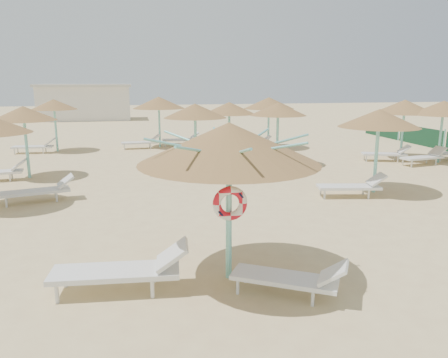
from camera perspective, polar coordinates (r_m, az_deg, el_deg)
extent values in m
plane|color=#D5BB82|center=(8.55, 1.05, -11.60)|extent=(120.00, 120.00, 0.00)
cylinder|color=#7AD4CA|center=(7.77, 0.63, -4.76)|extent=(0.11, 0.11, 2.37)
cone|color=#93613A|center=(7.48, 0.66, 4.71)|extent=(3.16, 3.16, 0.71)
cylinder|color=#7AD4CA|center=(7.52, 0.65, 2.78)|extent=(0.20, 0.20, 0.12)
cylinder|color=#7AD4CA|center=(7.68, 5.98, 4.49)|extent=(1.43, 0.04, 0.36)
cylinder|color=#7AD4CA|center=(8.11, 3.44, 4.97)|extent=(1.04, 1.04, 0.36)
cylinder|color=#7AD4CA|center=(8.19, -0.43, 5.07)|extent=(0.04, 1.43, 0.36)
cylinder|color=#7AD4CA|center=(7.90, -3.80, 4.76)|extent=(1.04, 1.04, 0.36)
cylinder|color=#7AD4CA|center=(7.37, -4.89, 4.17)|extent=(1.43, 0.04, 0.36)
cylinder|color=#7AD4CA|center=(6.90, -2.61, 3.62)|extent=(1.04, 1.04, 0.36)
cylinder|color=#7AD4CA|center=(6.79, 1.97, 3.49)|extent=(0.04, 1.43, 0.36)
cylinder|color=#7AD4CA|center=(7.13, 5.59, 3.87)|extent=(1.04, 1.04, 0.36)
torus|color=red|center=(7.60, 0.80, -3.21)|extent=(0.62, 0.15, 0.62)
cylinder|color=silver|center=(7.76, -21.00, -13.84)|extent=(0.07, 0.07, 0.32)
cylinder|color=silver|center=(8.25, -20.04, -12.12)|extent=(0.07, 0.07, 0.32)
cylinder|color=silver|center=(7.53, -9.35, -13.97)|extent=(0.07, 0.07, 0.32)
cylinder|color=silver|center=(8.04, -9.17, -12.17)|extent=(0.07, 0.07, 0.32)
cube|color=silver|center=(7.75, -14.00, -11.71)|extent=(2.20, 0.88, 0.09)
cube|color=silver|center=(7.58, -6.79, -9.76)|extent=(0.60, 0.72, 0.41)
cylinder|color=silver|center=(7.56, 1.81, -13.90)|extent=(0.06, 0.06, 0.26)
cylinder|color=silver|center=(7.96, 2.82, -12.49)|extent=(0.06, 0.06, 0.26)
cylinder|color=silver|center=(7.33, 11.51, -15.07)|extent=(0.06, 0.06, 0.26)
cylinder|color=silver|center=(7.75, 11.98, -13.52)|extent=(0.06, 0.06, 0.26)
cube|color=silver|center=(7.53, 7.88, -12.73)|extent=(1.81, 1.39, 0.07)
cube|color=silver|center=(7.35, 14.08, -11.77)|extent=(0.67, 0.71, 0.34)
cylinder|color=silver|center=(13.87, -26.56, -2.78)|extent=(0.06, 0.06, 0.28)
cylinder|color=silver|center=(14.35, -26.54, -2.29)|extent=(0.06, 0.06, 0.28)
cylinder|color=silver|center=(13.89, -21.00, -2.25)|extent=(0.06, 0.06, 0.28)
cylinder|color=silver|center=(14.37, -21.17, -1.78)|extent=(0.06, 0.06, 0.28)
cube|color=silver|center=(14.07, -23.38, -1.51)|extent=(1.99, 1.05, 0.08)
cube|color=silver|center=(14.06, -20.01, -0.23)|extent=(0.61, 0.70, 0.36)
cylinder|color=#7AD4CA|center=(17.63, -24.37, 3.83)|extent=(0.11, 0.11, 2.30)
cone|color=#93613A|center=(17.50, -24.74, 7.80)|extent=(2.31, 2.31, 0.52)
cylinder|color=#7AD4CA|center=(17.52, -24.67, 7.06)|extent=(0.20, 0.20, 0.12)
cylinder|color=silver|center=(17.35, -26.17, 0.14)|extent=(0.06, 0.06, 0.28)
cylinder|color=silver|center=(17.84, -25.95, 0.47)|extent=(0.06, 0.06, 0.28)
cube|color=silver|center=(17.48, -25.22, 1.72)|extent=(0.55, 0.65, 0.36)
cylinder|color=#7AD4CA|center=(23.84, -21.11, 6.13)|extent=(0.11, 0.11, 2.30)
cone|color=#93613A|center=(23.75, -21.35, 9.07)|extent=(2.29, 2.29, 0.51)
cylinder|color=#7AD4CA|center=(23.76, -21.30, 8.52)|extent=(0.20, 0.20, 0.12)
cylinder|color=silver|center=(23.78, -25.70, 3.25)|extent=(0.06, 0.06, 0.28)
cylinder|color=silver|center=(24.25, -25.34, 3.45)|extent=(0.06, 0.06, 0.28)
cylinder|color=silver|center=(23.39, -22.56, 3.40)|extent=(0.06, 0.06, 0.28)
cylinder|color=silver|center=(23.87, -22.25, 3.59)|extent=(0.06, 0.06, 0.28)
cube|color=silver|center=(23.75, -23.72, 3.87)|extent=(1.94, 0.76, 0.08)
cube|color=silver|center=(23.49, -21.78, 4.54)|extent=(0.53, 0.64, 0.36)
cylinder|color=#7AD4CA|center=(17.43, -3.74, 4.84)|extent=(0.11, 0.11, 2.30)
cone|color=#93613A|center=(17.30, -3.80, 8.89)|extent=(2.48, 2.48, 0.56)
cylinder|color=#7AD4CA|center=(17.32, -3.79, 8.12)|extent=(0.20, 0.20, 0.12)
cylinder|color=silver|center=(16.67, -9.61, 0.81)|extent=(0.06, 0.06, 0.28)
cylinder|color=silver|center=(17.15, -9.96, 1.13)|extent=(0.06, 0.06, 0.28)
cylinder|color=silver|center=(16.99, -5.15, 1.16)|extent=(0.06, 0.06, 0.28)
cylinder|color=silver|center=(17.46, -5.62, 1.47)|extent=(0.06, 0.06, 0.28)
cube|color=silver|center=(17.05, -7.18, 1.77)|extent=(1.98, 0.93, 0.08)
cube|color=silver|center=(17.23, -4.46, 2.76)|extent=(0.58, 0.67, 0.36)
cylinder|color=#7AD4CA|center=(24.04, -8.43, 6.88)|extent=(0.11, 0.11, 2.30)
cone|color=#93613A|center=(23.95, -8.52, 9.85)|extent=(2.79, 2.79, 0.63)
cylinder|color=#7AD4CA|center=(23.96, -8.51, 9.26)|extent=(0.20, 0.20, 0.12)
cylinder|color=silver|center=(23.44, -12.86, 4.07)|extent=(0.06, 0.06, 0.28)
cylinder|color=silver|center=(23.93, -12.91, 4.24)|extent=(0.06, 0.06, 0.28)
cylinder|color=silver|center=(23.52, -9.57, 4.24)|extent=(0.06, 0.06, 0.28)
cylinder|color=silver|center=(24.01, -9.68, 4.41)|extent=(0.06, 0.06, 0.28)
cube|color=silver|center=(23.70, -10.97, 4.69)|extent=(1.93, 0.72, 0.08)
cube|color=silver|center=(23.74, -8.94, 5.36)|extent=(0.52, 0.62, 0.36)
cylinder|color=silver|center=(24.26, -7.68, 4.56)|extent=(0.06, 0.06, 0.28)
cylinder|color=silver|center=(24.76, -7.71, 4.72)|extent=(0.06, 0.06, 0.28)
cylinder|color=silver|center=(24.33, -4.49, 4.65)|extent=(0.06, 0.06, 0.28)
cylinder|color=silver|center=(24.82, -4.58, 4.81)|extent=(0.06, 0.06, 0.28)
cube|color=silver|center=(24.51, -5.83, 5.11)|extent=(1.93, 0.72, 0.08)
cube|color=silver|center=(24.54, -3.85, 5.72)|extent=(0.52, 0.62, 0.36)
cylinder|color=#7AD4CA|center=(14.73, 19.25, 2.72)|extent=(0.11, 0.11, 2.30)
cone|color=#93613A|center=(14.58, 19.60, 7.51)|extent=(2.52, 2.52, 0.57)
cylinder|color=#7AD4CA|center=(14.60, 19.54, 6.59)|extent=(0.20, 0.20, 0.12)
cylinder|color=silver|center=(13.61, 13.01, -2.02)|extent=(0.06, 0.06, 0.28)
cylinder|color=silver|center=(14.08, 12.51, -1.51)|extent=(0.06, 0.06, 0.28)
cylinder|color=silver|center=(14.00, 18.37, -1.93)|extent=(0.06, 0.06, 0.28)
cylinder|color=silver|center=(14.46, 17.72, -1.44)|extent=(0.06, 0.06, 0.28)
cube|color=silver|center=(14.01, 15.97, -1.00)|extent=(1.98, 0.95, 0.08)
cube|color=silver|center=(14.24, 19.29, -0.03)|extent=(0.59, 0.68, 0.36)
cylinder|color=#7AD4CA|center=(18.65, 6.98, 5.29)|extent=(0.11, 0.11, 2.30)
cone|color=#93613A|center=(18.53, 7.08, 9.06)|extent=(2.37, 2.37, 0.53)
cylinder|color=#7AD4CA|center=(18.55, 7.06, 8.36)|extent=(0.20, 0.20, 0.12)
cylinder|color=silver|center=(17.62, 1.82, 1.62)|extent=(0.06, 0.06, 0.28)
cylinder|color=silver|center=(18.09, 1.34, 1.92)|extent=(0.06, 0.06, 0.28)
cylinder|color=silver|center=(18.07, 5.90, 1.84)|extent=(0.06, 0.06, 0.28)
cylinder|color=silver|center=(18.53, 5.34, 2.12)|extent=(0.06, 0.06, 0.28)
cube|color=silver|center=(18.08, 4.00, 2.46)|extent=(1.94, 0.75, 0.08)
cube|color=silver|center=(18.34, 6.52, 3.31)|extent=(0.53, 0.63, 0.36)
cylinder|color=#7AD4CA|center=(23.51, 5.82, 6.83)|extent=(0.11, 0.11, 2.30)
cone|color=#93613A|center=(23.41, 5.89, 9.85)|extent=(2.67, 2.67, 0.60)
cylinder|color=#7AD4CA|center=(23.43, 5.87, 9.26)|extent=(0.20, 0.20, 0.12)
cylinder|color=silver|center=(22.58, 1.53, 4.07)|extent=(0.06, 0.06, 0.28)
cylinder|color=silver|center=(23.07, 1.36, 4.25)|extent=(0.06, 0.06, 0.28)
cylinder|color=silver|center=(22.80, 4.90, 4.11)|extent=(0.06, 0.06, 0.28)
cylinder|color=silver|center=(23.28, 4.67, 4.29)|extent=(0.06, 0.06, 0.28)
cube|color=silver|center=(22.92, 3.44, 4.63)|extent=(1.95, 0.80, 0.08)
cube|color=silver|center=(23.04, 5.54, 5.24)|extent=(0.54, 0.64, 0.36)
cylinder|color=#7AD4CA|center=(21.67, 22.26, 5.47)|extent=(0.11, 0.11, 2.30)
cone|color=#93613A|center=(21.57, 22.54, 8.74)|extent=(2.75, 2.75, 0.62)
cylinder|color=#7AD4CA|center=(21.59, 22.49, 8.10)|extent=(0.20, 0.20, 0.12)
cylinder|color=silver|center=(20.47, 18.10, 2.55)|extent=(0.06, 0.06, 0.28)
cylinder|color=silver|center=(20.95, 17.84, 2.79)|extent=(0.06, 0.06, 0.28)
cylinder|color=silver|center=(20.78, 21.75, 2.42)|extent=(0.06, 0.06, 0.28)
cylinder|color=silver|center=(21.26, 21.42, 2.65)|extent=(0.06, 0.06, 0.28)
cube|color=silver|center=(20.86, 20.16, 3.08)|extent=(2.00, 1.19, 0.08)
cube|color=silver|center=(21.03, 22.47, 3.63)|extent=(0.65, 0.72, 0.36)
cylinder|color=#7AD4CA|center=(19.16, 0.67, 5.58)|extent=(0.11, 0.11, 2.30)
cone|color=#93613A|center=(19.05, 0.68, 9.25)|extent=(2.31, 2.31, 0.52)
cylinder|color=#7AD4CA|center=(19.06, 0.68, 8.56)|extent=(0.20, 0.20, 0.12)
cylinder|color=silver|center=(18.24, -4.49, 1.97)|extent=(0.06, 0.06, 0.28)
cylinder|color=silver|center=(18.71, -4.93, 2.23)|extent=(0.06, 0.06, 0.28)
cylinder|color=silver|center=(18.67, -0.52, 2.26)|extent=(0.06, 0.06, 0.28)
cylinder|color=silver|center=(19.13, -1.05, 2.51)|extent=(0.06, 0.06, 0.28)
cube|color=silver|center=(18.69, -2.37, 2.82)|extent=(1.98, 0.93, 0.08)
cube|color=silver|center=(18.94, 0.06, 3.69)|extent=(0.58, 0.67, 0.36)
cylinder|color=#7AD4CA|center=(21.34, 26.42, 4.99)|extent=(0.11, 0.11, 2.30)
cone|color=#93613A|center=(21.24, 26.75, 8.30)|extent=(2.72, 2.72, 0.61)
cylinder|color=#7AD4CA|center=(21.26, 26.69, 7.66)|extent=(0.20, 0.20, 0.12)
cylinder|color=silver|center=(19.77, 23.31, 1.80)|extent=(0.06, 0.06, 0.28)
cylinder|color=silver|center=(20.11, 22.31, 2.06)|extent=(0.06, 0.06, 0.28)
cylinder|color=silver|center=(20.74, 25.95, 2.02)|extent=(0.06, 0.06, 0.28)
cylinder|color=silver|center=(21.07, 24.95, 2.26)|extent=(0.06, 0.06, 0.28)
cube|color=silver|center=(20.48, 24.45, 2.55)|extent=(1.98, 0.95, 0.08)
cube|color=silver|center=(21.06, 26.11, 3.31)|extent=(0.58, 0.68, 0.36)
cylinder|color=silver|center=(21.80, 26.41, 2.43)|extent=(0.06, 0.06, 0.28)
cylinder|color=silver|center=(22.23, 25.82, 2.67)|extent=(0.06, 0.06, 0.28)
cube|color=silver|center=(42.86, -17.65, 9.38)|extent=(8.00, 4.00, 3.00)
cube|color=beige|center=(42.81, -17.79, 11.55)|extent=(8.40, 4.40, 0.25)
cube|color=#194C2C|center=(26.89, 24.31, 5.11)|extent=(0.08, 3.80, 1.00)
cylinder|color=#7AD4CA|center=(25.38, 26.81, 4.60)|extent=(0.08, 0.08, 1.10)
cube|color=#194C2C|center=(30.20, 19.89, 6.19)|extent=(0.08, 3.80, 1.00)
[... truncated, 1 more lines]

